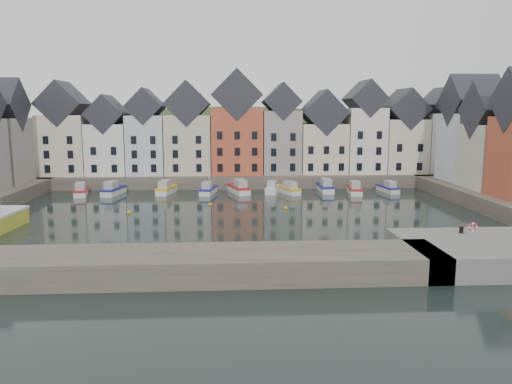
{
  "coord_description": "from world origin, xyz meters",
  "views": [
    {
      "loc": [
        -1.63,
        -59.15,
        12.62
      ],
      "look_at": [
        2.15,
        6.0,
        2.13
      ],
      "focal_mm": 35.0,
      "sensor_mm": 36.0,
      "label": 1
    }
  ],
  "objects": [
    {
      "name": "boat_e",
      "position": [
        0.17,
        18.29,
        0.74
      ],
      "size": [
        3.75,
        6.78,
        2.49
      ],
      "rotation": [
        0.0,
        0.0,
        0.28
      ],
      "color": "silver",
      "rests_on": "ground"
    },
    {
      "name": "far_quay",
      "position": [
        0.0,
        30.0,
        1.0
      ],
      "size": [
        90.0,
        16.0,
        2.0
      ],
      "primitive_type": "cube",
      "color": "#4E433C",
      "rests_on": "ground"
    },
    {
      "name": "mooring_bollard",
      "position": [
        19.09,
        -17.15,
        2.31
      ],
      "size": [
        0.48,
        0.48,
        0.56
      ],
      "color": "black",
      "rests_on": "near_quay"
    },
    {
      "name": "right_terrace",
      "position": [
        36.0,
        8.07,
        8.91
      ],
      "size": [
        8.3,
        24.25,
        16.36
      ],
      "color": "silver",
      "rests_on": "right_quay"
    },
    {
      "name": "boat_j",
      "position": [
        23.95,
        17.94,
        0.61
      ],
      "size": [
        2.45,
        5.54,
        2.06
      ],
      "rotation": [
        0.0,
        0.0,
        0.15
      ],
      "color": "silver",
      "rests_on": "ground"
    },
    {
      "name": "far_terrace",
      "position": [
        3.21,
        28.0,
        8.88
      ],
      "size": [
        72.37,
        8.16,
        17.78
      ],
      "color": "beige",
      "rests_on": "far_quay"
    },
    {
      "name": "boat_a",
      "position": [
        -24.01,
        17.5,
        0.68
      ],
      "size": [
        2.96,
        6.16,
        2.27
      ],
      "rotation": [
        0.0,
        0.0,
        0.2
      ],
      "color": "silver",
      "rests_on": "ground"
    },
    {
      "name": "boat_h",
      "position": [
        14.02,
        19.0,
        0.71
      ],
      "size": [
        1.94,
        6.21,
        2.38
      ],
      "rotation": [
        0.0,
        0.0,
        0.0
      ],
      "color": "silver",
      "rests_on": "ground"
    },
    {
      "name": "boat_c",
      "position": [
        -11.19,
        18.61,
        0.7
      ],
      "size": [
        2.98,
        6.36,
        2.35
      ],
      "rotation": [
        0.0,
        0.0,
        -0.18
      ],
      "color": "silver",
      "rests_on": "ground"
    },
    {
      "name": "hillside",
      "position": [
        0.02,
        56.0,
        -17.96
      ],
      "size": [
        153.6,
        70.4,
        64.0
      ],
      "color": "#24341A",
      "rests_on": "ground"
    },
    {
      "name": "boat_b",
      "position": [
        -19.26,
        18.02,
        0.7
      ],
      "size": [
        3.01,
        6.4,
        2.36
      ],
      "rotation": [
        0.0,
        0.0,
        -0.19
      ],
      "color": "silver",
      "rests_on": "ground"
    },
    {
      "name": "boat_g",
      "position": [
        7.84,
        17.47,
        0.66
      ],
      "size": [
        3.86,
        5.97,
        2.2
      ],
      "rotation": [
        0.0,
        0.0,
        0.4
      ],
      "color": "silver",
      "rests_on": "ground"
    },
    {
      "name": "boat_i",
      "position": [
        18.16,
        16.55,
        0.68
      ],
      "size": [
        2.55,
        6.1,
        2.27
      ],
      "rotation": [
        0.0,
        0.0,
        -0.12
      ],
      "color": "silver",
      "rests_on": "ground"
    },
    {
      "name": "boat_d",
      "position": [
        -4.62,
        17.84,
        0.7
      ],
      "size": [
        2.82,
        5.88,
        10.79
      ],
      "rotation": [
        0.0,
        0.0,
        -0.2
      ],
      "color": "silver",
      "rests_on": "ground"
    },
    {
      "name": "near_wall",
      "position": [
        -10.0,
        -22.0,
        1.0
      ],
      "size": [
        50.0,
        6.0,
        2.0
      ],
      "primitive_type": "cube",
      "color": "#4E433C",
      "rests_on": "ground"
    },
    {
      "name": "boat_f",
      "position": [
        5.5,
        18.38,
        0.64
      ],
      "size": [
        2.98,
        5.81,
        2.14
      ],
      "rotation": [
        0.0,
        0.0,
        -0.24
      ],
      "color": "silver",
      "rests_on": "ground"
    },
    {
      "name": "mooring_buoys",
      "position": [
        -4.0,
        5.33,
        0.15
      ],
      "size": [
        20.5,
        5.5,
        0.5
      ],
      "color": "gold",
      "rests_on": "ground"
    },
    {
      "name": "life_ring_post",
      "position": [
        19.31,
        -18.66,
        2.86
      ],
      "size": [
        0.8,
        0.17,
        1.3
      ],
      "color": "gray",
      "rests_on": "near_quay"
    },
    {
      "name": "ground",
      "position": [
        0.0,
        0.0,
        0.0
      ],
      "size": [
        260.0,
        260.0,
        0.0
      ],
      "primitive_type": "plane",
      "color": "black",
      "rests_on": "ground"
    },
    {
      "name": "near_quay",
      "position": [
        22.0,
        -20.0,
        1.0
      ],
      "size": [
        18.0,
        10.0,
        2.0
      ],
      "primitive_type": "cube",
      "color": "#60605E",
      "rests_on": "ground"
    }
  ]
}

